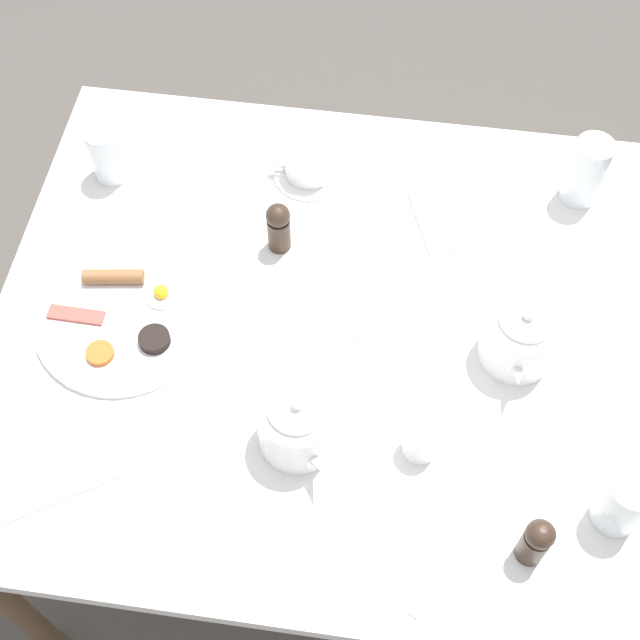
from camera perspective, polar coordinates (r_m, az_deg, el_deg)
name	(u,v)px	position (r m, az deg, el deg)	size (l,w,h in m)	color
ground_plane	(320,482)	(2.12, 0.00, -10.34)	(8.00, 8.00, 0.00)	#4C4742
table	(320,345)	(1.54, 0.00, -1.64)	(0.98, 1.10, 0.71)	white
breakfast_plate	(123,317)	(1.52, -12.48, 0.17)	(0.29, 0.29, 0.04)	white
teapot_near	(520,336)	(1.45, 12.71, -0.99)	(0.21, 0.12, 0.13)	white
teapot_far	(297,423)	(1.35, -1.49, -6.60)	(0.19, 0.13, 0.13)	white
teacup_with_saucer_left	(308,164)	(1.66, -0.75, 9.96)	(0.13, 0.14, 0.07)	white
water_glass_tall	(587,171)	(1.67, 16.69, 9.12)	(0.07, 0.07, 0.13)	white
water_glass_short	(107,152)	(1.69, -13.45, 10.39)	(0.07, 0.07, 0.11)	white
wine_glass_spare	(623,502)	(1.36, 18.85, -10.99)	(0.07, 0.07, 0.12)	white
creamer_jug	(422,438)	(1.36, 6.52, -7.52)	(0.08, 0.06, 0.07)	white
pepper_grinder	(536,541)	(1.31, 13.66, -13.59)	(0.04, 0.04, 0.11)	#38281E
salt_grinder	(279,226)	(1.54, -2.67, 6.01)	(0.04, 0.04, 0.11)	#38281E
napkin_folded	(443,218)	(1.63, 7.87, 6.50)	(0.18, 0.14, 0.01)	white
fork_by_plate	(62,496)	(1.41, -16.20, -10.79)	(0.11, 0.16, 0.00)	silver
knife_by_plate	(198,203)	(1.65, -7.84, 7.45)	(0.18, 0.09, 0.00)	silver
spoon_for_tea	(441,575)	(1.33, 7.77, -15.84)	(0.13, 0.08, 0.00)	silver
fork_spare	(357,289)	(1.53, 2.38, 1.98)	(0.19, 0.03, 0.00)	silver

